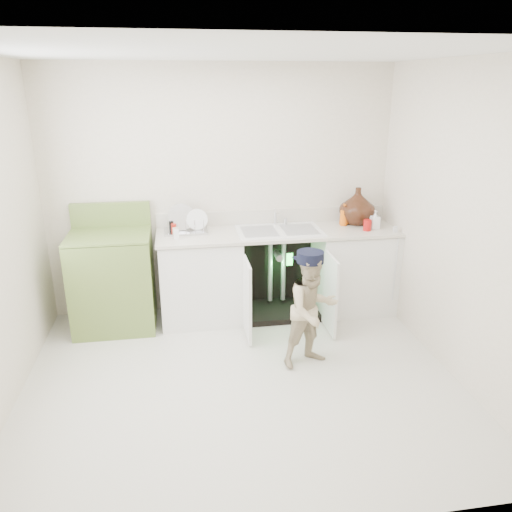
{
  "coord_description": "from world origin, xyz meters",
  "views": [
    {
      "loc": [
        -0.44,
        -3.5,
        2.32
      ],
      "look_at": [
        0.23,
        0.7,
        0.83
      ],
      "focal_mm": 35.0,
      "sensor_mm": 36.0,
      "label": 1
    }
  ],
  "objects": [
    {
      "name": "repair_worker",
      "position": [
        0.63,
        0.18,
        0.51
      ],
      "size": [
        0.58,
        0.95,
        1.02
      ],
      "rotation": [
        0.0,
        0.0,
        0.32
      ],
      "color": "beige",
      "rests_on": "ground"
    },
    {
      "name": "counter_run",
      "position": [
        0.59,
        1.21,
        0.49
      ],
      "size": [
        2.44,
        1.02,
        1.28
      ],
      "color": "white",
      "rests_on": "ground"
    },
    {
      "name": "avocado_stove",
      "position": [
        -1.1,
        1.18,
        0.49
      ],
      "size": [
        0.77,
        0.65,
        1.19
      ],
      "color": "olive",
      "rests_on": "ground"
    },
    {
      "name": "ground",
      "position": [
        0.0,
        0.0,
        0.0
      ],
      "size": [
        3.5,
        3.5,
        0.0
      ],
      "primitive_type": "plane",
      "color": "beige",
      "rests_on": "ground"
    },
    {
      "name": "room_shell",
      "position": [
        0.0,
        0.0,
        1.25
      ],
      "size": [
        6.0,
        5.5,
        1.26
      ],
      "color": "silver",
      "rests_on": "ground"
    }
  ]
}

